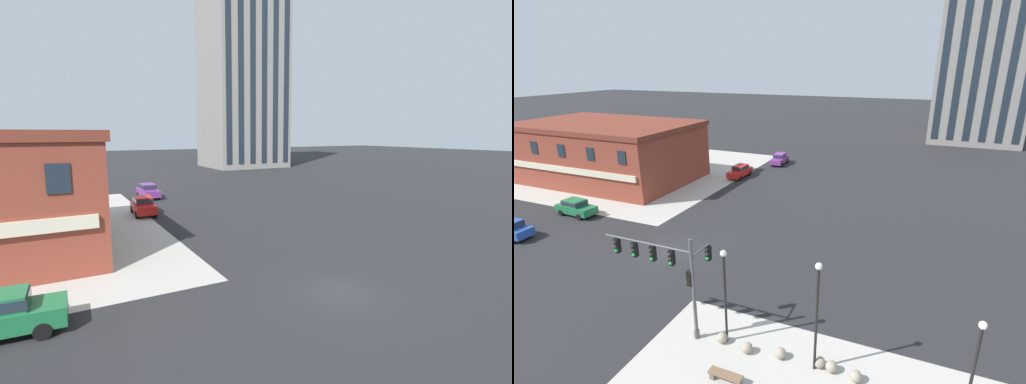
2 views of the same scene
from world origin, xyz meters
TOP-DOWN VIEW (x-y plane):
  - ground_plane at (0.00, 0.00)m, footprint 320.00×320.00m
  - sidewalk_far_corner at (-20.00, 20.00)m, footprint 32.00×32.00m
  - traffic_signal_main at (6.79, -7.85)m, footprint 6.04×2.09m
  - bollard_sphere_curb_a at (9.83, -7.80)m, footprint 0.62×0.62m
  - bollard_sphere_curb_b at (11.48, -7.99)m, footprint 0.62×0.62m
  - bollard_sphere_curb_c at (13.32, -7.67)m, footprint 0.62×0.62m
  - bollard_sphere_curb_d at (15.42, -7.48)m, footprint 0.62×0.62m
  - bollard_sphere_curb_e at (16.07, -7.56)m, footprint 0.62×0.62m
  - bollard_sphere_curb_f at (17.35, -7.72)m, footprint 0.62×0.62m
  - bench_near_signal at (11.36, -10.21)m, footprint 1.80×0.49m
  - street_lamp_corner_near at (10.00, -7.56)m, footprint 0.36×0.36m
  - street_lamp_mid_sidewalk at (15.21, -7.69)m, footprint 0.36×0.36m
  - street_lamp_corner_far at (22.24, -7.76)m, footprint 0.36×0.36m
  - car_main_northbound_far at (-1.70, 31.07)m, footprint 2.02×4.47m
  - car_main_southbound_near at (-13.66, 3.18)m, footprint 4.50×2.10m
  - car_main_southbound_far at (-4.20, 22.28)m, footprint 2.05×4.48m
  - storefront_block_near_corner at (-20.43, 15.06)m, footprint 23.31×14.54m

SIDE VIEW (x-z plane):
  - ground_plane at x=0.00m, z-range 0.00..0.00m
  - sidewalk_far_corner at x=-20.00m, z-range -0.01..0.01m
  - bollard_sphere_curb_a at x=9.83m, z-range 0.00..0.62m
  - bollard_sphere_curb_b at x=11.48m, z-range 0.00..0.62m
  - bollard_sphere_curb_c at x=13.32m, z-range 0.00..0.62m
  - bollard_sphere_curb_d at x=15.42m, z-range 0.00..0.62m
  - bollard_sphere_curb_e at x=16.07m, z-range 0.00..0.62m
  - bollard_sphere_curb_f at x=17.35m, z-range 0.00..0.62m
  - bench_near_signal at x=11.36m, z-range 0.08..0.57m
  - car_main_northbound_far at x=-1.70m, z-range 0.08..1.76m
  - car_main_southbound_near at x=-13.66m, z-range 0.08..1.76m
  - car_main_southbound_far at x=-4.20m, z-range 0.08..1.76m
  - street_lamp_corner_far at x=22.24m, z-range 0.67..5.70m
  - street_lamp_corner_near at x=10.00m, z-range 0.70..6.46m
  - street_lamp_mid_sidewalk at x=15.21m, z-range 0.72..6.92m
  - storefront_block_near_corner at x=-20.43m, z-range 0.01..7.68m
  - traffic_signal_main at x=6.79m, z-range 0.99..7.26m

